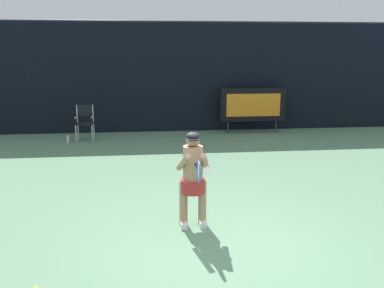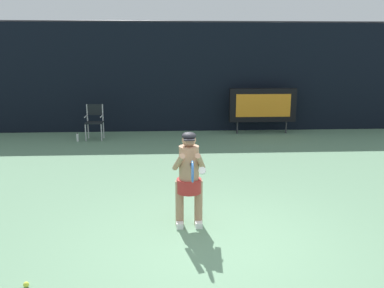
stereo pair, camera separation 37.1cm
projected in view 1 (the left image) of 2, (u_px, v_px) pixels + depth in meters
ground at (221, 253)px, 5.63m from camera, size 18.00×22.00×0.03m
backdrop_screen at (176, 78)px, 13.62m from camera, size 18.00×0.12×3.66m
scoreboard at (253, 105)px, 13.48m from camera, size 2.20×0.21×1.50m
umpire_chair at (85, 120)px, 12.43m from camera, size 0.52×0.44×1.08m
water_bottle at (68, 139)px, 12.20m from camera, size 0.07×0.07×0.27m
tennis_player at (193, 175)px, 6.32m from camera, size 0.53×0.60×1.52m
tennis_racket at (199, 171)px, 5.76m from camera, size 0.03×0.60×0.31m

